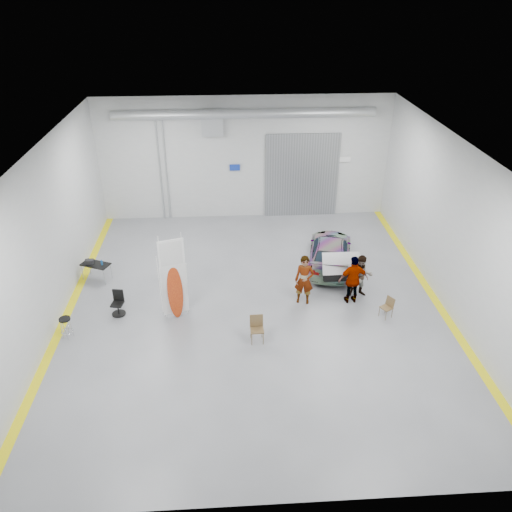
{
  "coord_description": "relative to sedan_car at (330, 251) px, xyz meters",
  "views": [
    {
      "loc": [
        -0.89,
        -15.21,
        10.79
      ],
      "look_at": [
        0.11,
        1.11,
        1.5
      ],
      "focal_mm": 35.0,
      "sensor_mm": 36.0,
      "label": 1
    }
  ],
  "objects": [
    {
      "name": "person_a",
      "position": [
        -1.5,
        -2.73,
        0.36
      ],
      "size": [
        0.79,
        0.61,
        1.95
      ],
      "primitive_type": "imported",
      "rotation": [
        0.0,
        0.0,
        -0.22
      ],
      "color": "#936050",
      "rests_on": "ground"
    },
    {
      "name": "trunk_lid",
      "position": [
        0.0,
        -1.87,
        0.63
      ],
      "size": [
        1.43,
        0.87,
        0.04
      ],
      "primitive_type": "cube",
      "color": "silver",
      "rests_on": "sedan_car"
    },
    {
      "name": "ground",
      "position": [
        -3.34,
        -2.87,
        -0.61
      ],
      "size": [
        16.0,
        16.0,
        0.0
      ],
      "primitive_type": "plane",
      "color": "slate",
      "rests_on": "ground"
    },
    {
      "name": "office_chair",
      "position": [
        -8.3,
        -3.05,
        -0.2
      ],
      "size": [
        0.5,
        0.5,
        0.93
      ],
      "rotation": [
        0.0,
        0.0,
        -0.16
      ],
      "color": "black",
      "rests_on": "ground"
    },
    {
      "name": "folding_chair_far",
      "position": [
        1.31,
        -3.83,
        -0.37
      ],
      "size": [
        0.49,
        0.6,
        0.78
      ],
      "rotation": [
        0.0,
        0.0,
        -1.04
      ],
      "color": "brown",
      "rests_on": "ground"
    },
    {
      "name": "person_c",
      "position": [
        0.3,
        -2.81,
        0.35
      ],
      "size": [
        1.16,
        0.56,
        1.93
      ],
      "primitive_type": "imported",
      "rotation": [
        0.0,
        0.0,
        3.23
      ],
      "color": "brown",
      "rests_on": "ground"
    },
    {
      "name": "shop_stool",
      "position": [
        -9.78,
        -4.32,
        -0.22
      ],
      "size": [
        0.4,
        0.4,
        0.79
      ],
      "rotation": [
        0.0,
        0.0,
        -0.22
      ],
      "color": "black",
      "rests_on": "ground"
    },
    {
      "name": "work_table",
      "position": [
        -9.63,
        -0.61,
        0.1
      ],
      "size": [
        1.27,
        0.97,
        0.93
      ],
      "rotation": [
        0.0,
        0.0,
        -0.41
      ],
      "color": "#9C9FA4",
      "rests_on": "ground"
    },
    {
      "name": "surfboard_display",
      "position": [
        -6.25,
        -3.32,
        0.71
      ],
      "size": [
        0.9,
        0.44,
        3.28
      ],
      "rotation": [
        0.0,
        0.0,
        0.29
      ],
      "color": "white",
      "rests_on": "ground"
    },
    {
      "name": "sedan_car",
      "position": [
        0.0,
        0.0,
        0.0
      ],
      "size": [
        2.65,
        4.52,
        1.23
      ],
      "primitive_type": "imported",
      "rotation": [
        0.0,
        0.0,
        2.91
      ],
      "color": "silver",
      "rests_on": "ground"
    },
    {
      "name": "folding_chair_near",
      "position": [
        -3.39,
        -4.91,
        -0.32
      ],
      "size": [
        0.46,
        0.47,
        0.93
      ],
      "rotation": [
        0.0,
        0.0,
        0.04
      ],
      "color": "brown",
      "rests_on": "ground"
    },
    {
      "name": "person_b",
      "position": [
        0.72,
        -2.42,
        0.25
      ],
      "size": [
        0.84,
        0.65,
        1.72
      ],
      "primitive_type": "imported",
      "rotation": [
        0.0,
        0.0,
        -0.0
      ],
      "color": "teal",
      "rests_on": "ground"
    },
    {
      "name": "room_shell",
      "position": [
        -3.1,
        -0.65,
        3.46
      ],
      "size": [
        14.02,
        16.18,
        6.01
      ],
      "color": "#B3B6B8",
      "rests_on": "ground"
    }
  ]
}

